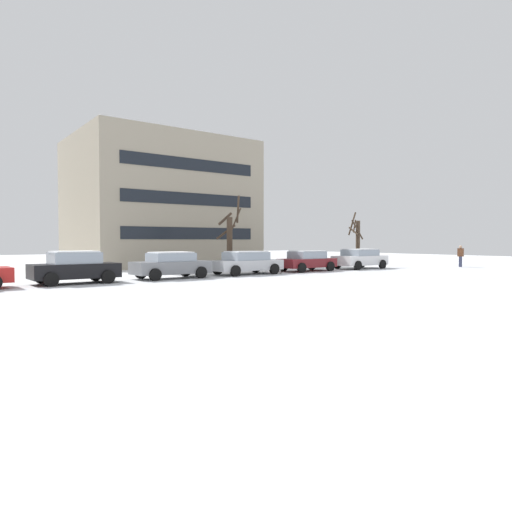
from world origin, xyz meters
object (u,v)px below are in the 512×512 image
at_px(parked_car_black, 75,267).
at_px(parked_car_silver, 246,262).
at_px(pedestrian_crossing, 461,255).
at_px(parked_car_white, 360,258).
at_px(parked_car_maroon, 307,261).
at_px(parked_car_gray, 171,265).

xyz_separation_m(parked_car_black, parked_car_silver, (9.95, 0.01, -0.06)).
bearing_deg(pedestrian_crossing, parked_car_white, 157.60).
bearing_deg(parked_car_silver, pedestrian_crossing, -11.09).
xyz_separation_m(parked_car_silver, parked_car_maroon, (4.98, 0.00, -0.02)).
xyz_separation_m(parked_car_maroon, parked_car_white, (4.98, -0.26, 0.04)).
bearing_deg(parked_car_silver, parked_car_white, -1.47).
bearing_deg(pedestrian_crossing, parked_car_maroon, 164.78).
bearing_deg(pedestrian_crossing, parked_car_gray, 171.43).
distance_m(parked_car_silver, parked_car_maroon, 4.98).
bearing_deg(parked_car_maroon, parked_car_silver, -179.99).
relative_size(parked_car_black, pedestrian_crossing, 2.37).
distance_m(parked_car_gray, parked_car_white, 14.93).
xyz_separation_m(parked_car_black, parked_car_maroon, (14.93, 0.01, -0.07)).
height_order(parked_car_silver, parked_car_white, parked_car_white).
xyz_separation_m(parked_car_black, pedestrian_crossing, (27.75, -3.48, 0.19)).
distance_m(parked_car_gray, pedestrian_crossing, 23.03).
bearing_deg(parked_car_black, parked_car_silver, 0.06).
distance_m(parked_car_gray, parked_car_silver, 4.98).
xyz_separation_m(parked_car_silver, parked_car_white, (9.95, -0.26, 0.02)).
relative_size(parked_car_gray, pedestrian_crossing, 2.50).
distance_m(parked_car_gray, parked_car_maroon, 9.95).
relative_size(parked_car_black, parked_car_white, 0.93).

